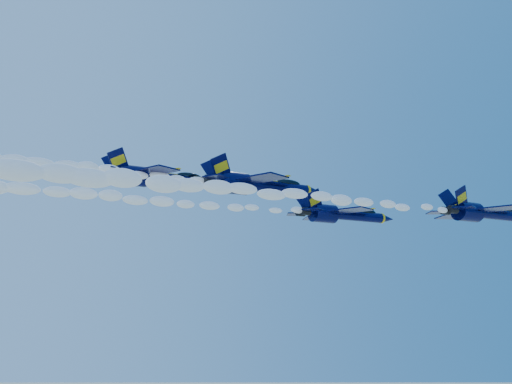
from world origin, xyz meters
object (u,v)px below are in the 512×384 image
jet_lead (485,213)px  jet_third (258,185)px  jet_second (343,214)px  jet_fourth (157,178)px

jet_lead → jet_third: jet_third is taller
jet_second → jet_third: (-7.19, 10.39, 5.19)m
jet_second → jet_fourth: (-21.24, 13.93, 5.47)m
jet_lead → jet_second: bearing=135.3°
jet_second → jet_fourth: size_ratio=0.87×
jet_lead → jet_third: (-19.82, 22.91, 5.73)m
jet_lead → jet_fourth: size_ratio=0.87×
jet_second → jet_third: bearing=124.7°
jet_lead → jet_second: jet_second is taller
jet_lead → jet_third: 30.83m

